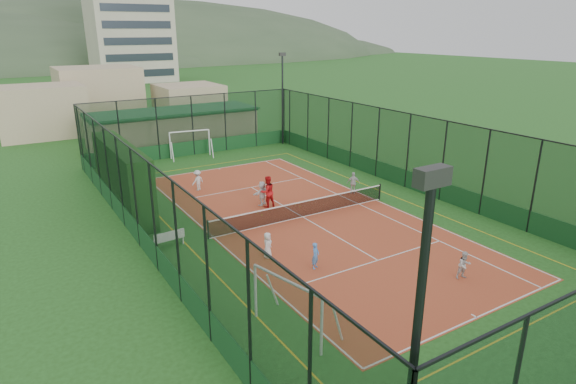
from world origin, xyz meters
name	(u,v)px	position (x,y,z in m)	size (l,w,h in m)	color
ground	(303,217)	(0.00, 0.00, 0.00)	(300.00, 300.00, 0.00)	#24511B
court_slab	(303,217)	(0.00, 0.00, 0.01)	(11.17, 23.97, 0.01)	#B94029
tennis_net	(303,208)	(0.00, 0.00, 0.53)	(11.67, 0.12, 1.06)	black
perimeter_fence	(303,175)	(0.00, 0.00, 2.50)	(18.12, 34.12, 5.00)	black
floodlight_ne	(283,99)	(8.60, 16.60, 4.12)	(0.60, 0.26, 8.25)	black
clubhouse	(174,127)	(0.00, 22.00, 1.57)	(15.20, 7.20, 3.15)	tan
apartment_tower	(127,3)	(12.00, 82.00, 15.00)	(15.00, 12.00, 30.00)	beige
distant_hills	(37,64)	(0.00, 150.00, 0.00)	(200.00, 60.00, 24.00)	#384C33
hedge_left	(123,177)	(-8.30, 6.65, 1.97)	(1.35, 9.01, 3.94)	black
white_bench	(168,238)	(-7.80, 0.18, 0.44)	(1.57, 0.43, 0.89)	white
futsal_goal_near	(286,308)	(-6.60, -9.04, 1.07)	(0.96, 3.32, 2.14)	white
futsal_goal_far	(190,144)	(-0.53, 16.44, 1.10)	(3.40, 0.99, 2.19)	white
child_near_left	(268,245)	(-4.21, -3.42, 0.63)	(0.61, 0.40, 1.25)	white
child_near_mid	(315,256)	(-2.92, -5.48, 0.62)	(0.45, 0.29, 1.23)	#5498EF
child_near_right	(464,265)	(1.98, -9.60, 0.63)	(0.61, 0.47, 1.25)	silver
child_far_left	(198,180)	(-3.31, 7.70, 0.70)	(0.90, 0.51, 1.39)	silver
child_far_right	(353,183)	(5.08, 1.77, 0.73)	(0.84, 0.35, 1.44)	silver
child_far_back	(262,193)	(-1.01, 2.98, 0.76)	(1.39, 0.44, 1.50)	white
coach	(267,192)	(-0.89, 2.53, 0.97)	(0.94, 0.73, 1.92)	red
tennis_balls	(293,206)	(0.46, 1.74, 0.04)	(5.38, 0.62, 0.07)	#CCE033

